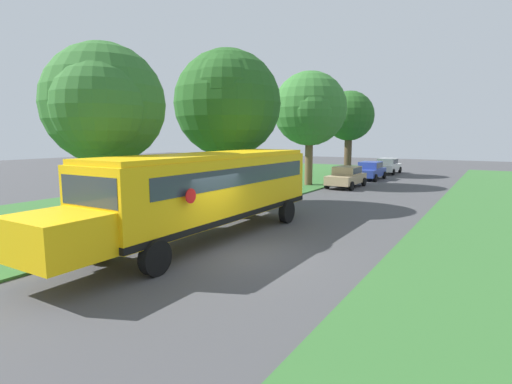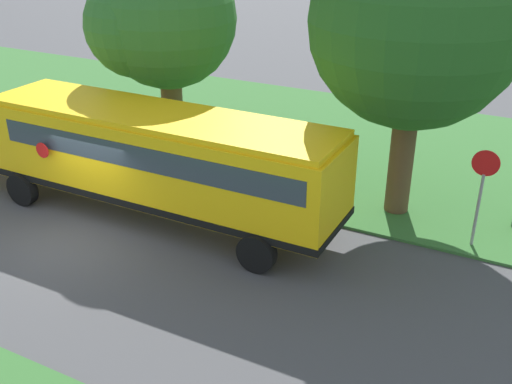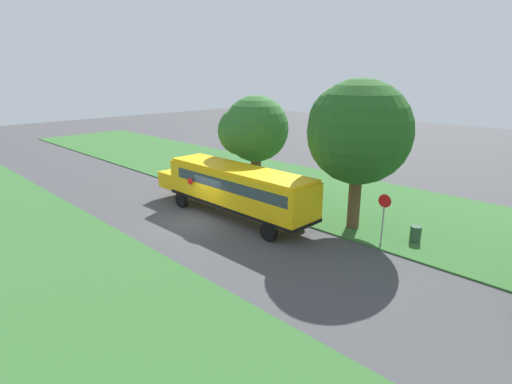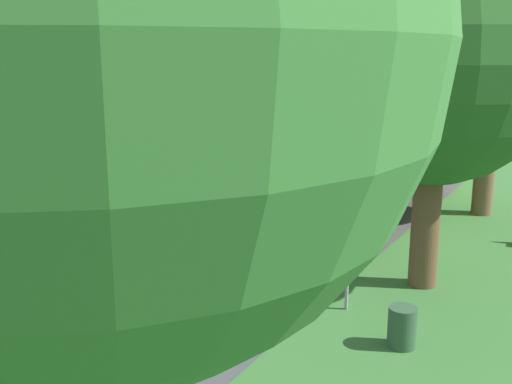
# 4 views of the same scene
# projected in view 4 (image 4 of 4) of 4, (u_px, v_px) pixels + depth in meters

# --- Properties ---
(ground_plane) EXTENTS (120.00, 120.00, 0.00)m
(ground_plane) POSITION_uv_depth(u_px,v_px,m) (329.00, 200.00, 23.81)
(ground_plane) COLOR #424244
(grass_far_side) EXTENTS (10.00, 80.00, 0.07)m
(grass_far_side) POSITION_uv_depth(u_px,v_px,m) (154.00, 176.00, 28.25)
(grass_far_side) COLOR #33662D
(grass_far_side) RESTS_ON ground
(school_bus) EXTENTS (2.85, 12.42, 3.16)m
(school_bus) POSITION_uv_depth(u_px,v_px,m) (376.00, 161.00, 21.35)
(school_bus) COLOR yellow
(school_bus) RESTS_ON ground
(oak_tree_beside_bus) EXTENTS (4.47, 4.53, 7.15)m
(oak_tree_beside_bus) POSITION_uv_depth(u_px,v_px,m) (488.00, 78.00, 20.61)
(oak_tree_beside_bus) COLOR brown
(oak_tree_beside_bus) RESTS_ON ground
(oak_tree_roadside_mid) EXTENTS (5.63, 5.63, 8.31)m
(oak_tree_roadside_mid) POSITION_uv_depth(u_px,v_px,m) (434.00, 58.00, 13.84)
(oak_tree_roadside_mid) COLOR brown
(oak_tree_roadside_mid) RESTS_ON ground
(oak_tree_far_end) EXTENTS (5.53, 5.53, 8.60)m
(oak_tree_far_end) POSITION_uv_depth(u_px,v_px,m) (105.00, 49.00, 5.02)
(oak_tree_far_end) COLOR brown
(oak_tree_far_end) RESTS_ON ground
(stop_sign) EXTENTS (0.08, 0.68, 2.74)m
(stop_sign) POSITION_uv_depth(u_px,v_px,m) (349.00, 239.00, 13.11)
(stop_sign) COLOR gray
(stop_sign) RESTS_ON ground
(trash_bin) EXTENTS (0.56, 0.56, 0.90)m
(trash_bin) POSITION_uv_depth(u_px,v_px,m) (402.00, 329.00, 11.70)
(trash_bin) COLOR #2D4C33
(trash_bin) RESTS_ON ground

